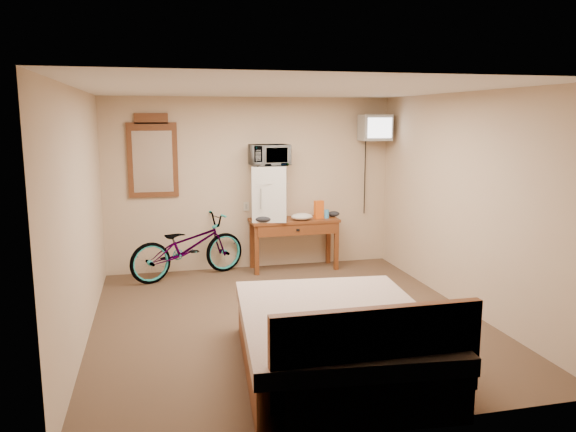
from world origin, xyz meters
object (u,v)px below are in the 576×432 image
at_px(crt_television, 375,128).
at_px(bicycle, 188,246).
at_px(desk, 294,228).
at_px(microwave, 270,155).
at_px(wall_mirror, 153,157).
at_px(blue_cup, 327,214).
at_px(bed, 337,341).
at_px(mini_fridge, 270,193).

bearing_deg(crt_television, bicycle, -178.48).
xyz_separation_m(desk, crt_television, (1.22, 0.02, 1.44)).
bearing_deg(crt_television, microwave, 179.67).
relative_size(microwave, wall_mirror, 0.46).
xyz_separation_m(blue_cup, bed, (-0.94, -3.36, -0.52)).
bearing_deg(bicycle, microwave, -106.60).
relative_size(mini_fridge, blue_cup, 6.37).
xyz_separation_m(mini_fridge, bed, (-0.10, -3.40, -0.85)).
height_order(wall_mirror, bicycle, wall_mirror).
distance_m(microwave, bed, 3.68).
bearing_deg(wall_mirror, bed, -67.46).
distance_m(bicycle, bed, 3.49).
distance_m(desk, crt_television, 1.88).
xyz_separation_m(crt_television, bed, (-1.68, -3.39, -1.77)).
height_order(mini_fridge, crt_television, crt_television).
height_order(blue_cup, bicycle, bicycle).
bearing_deg(blue_cup, mini_fridge, 177.21).
distance_m(blue_cup, bicycle, 2.06).
xyz_separation_m(microwave, bed, (-0.10, -3.40, -1.39)).
xyz_separation_m(mini_fridge, microwave, (0.00, 0.00, 0.54)).
bearing_deg(bicycle, mini_fridge, -106.61).
bearing_deg(microwave, desk, -9.79).
distance_m(blue_cup, wall_mirror, 2.62).
distance_m(crt_television, bicycle, 3.20).
xyz_separation_m(microwave, blue_cup, (0.84, -0.04, -0.87)).
relative_size(desk, microwave, 2.40).
xyz_separation_m(wall_mirror, bed, (1.51, -3.64, -1.38)).
xyz_separation_m(blue_cup, wall_mirror, (-2.45, 0.28, 0.86)).
bearing_deg(mini_fridge, blue_cup, -2.79).
bearing_deg(mini_fridge, wall_mirror, 171.49).
height_order(desk, blue_cup, blue_cup).
bearing_deg(desk, crt_television, 0.98).
xyz_separation_m(mini_fridge, crt_television, (1.58, -0.01, 0.92)).
relative_size(mini_fridge, microwave, 1.47).
relative_size(microwave, crt_television, 0.94).
bearing_deg(blue_cup, bed, -105.68).
distance_m(mini_fridge, bed, 3.51).
height_order(mini_fridge, bed, mini_fridge).
bearing_deg(desk, bicycle, -178.06).
distance_m(mini_fridge, microwave, 0.54).
bearing_deg(microwave, bicycle, 178.97).
bearing_deg(bicycle, blue_cup, -109.43).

